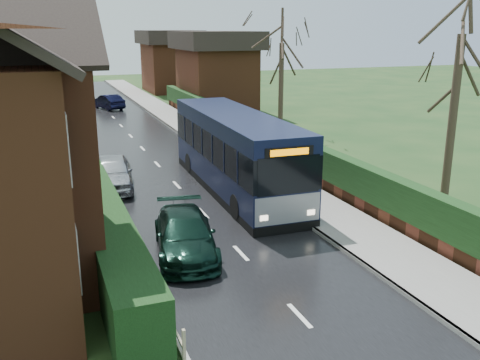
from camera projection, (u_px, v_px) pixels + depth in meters
name	position (u px, v px, depth m)	size (l,w,h in m)	color
ground	(267.00, 281.00, 14.77)	(140.00, 140.00, 0.00)	#33491F
road	(177.00, 185.00, 23.76)	(6.00, 100.00, 0.02)	black
pavement	(264.00, 175.00, 25.20)	(2.50, 100.00, 0.14)	slate
kerb_right	(241.00, 177.00, 24.79)	(0.12, 100.00, 0.14)	gray
kerb_left	(107.00, 192.00, 22.71)	(0.12, 100.00, 0.10)	gray
front_hedge	(99.00, 214.00, 17.72)	(1.20, 16.00, 1.60)	black
picket_fence	(122.00, 221.00, 18.07)	(0.10, 16.00, 0.90)	tan
right_wall_hedge	(295.00, 153.00, 25.46)	(0.60, 50.00, 1.80)	brown
bus	(236.00, 153.00, 22.60)	(2.77, 10.97, 3.31)	black
car_silver	(112.00, 172.00, 23.15)	(1.69, 4.20, 1.43)	silver
car_green	(185.00, 235.00, 16.40)	(1.77, 4.35, 1.26)	black
car_distant	(108.00, 102.00, 45.89)	(1.34, 3.85, 1.27)	black
bus_stop_sign	(303.00, 166.00, 19.08)	(0.15, 0.46, 3.03)	slate
tree_right_near	(463.00, 21.00, 18.97)	(4.33, 4.33, 9.36)	#372B20
tree_right_far	(282.00, 36.00, 32.75)	(4.33, 4.33, 8.36)	#372920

